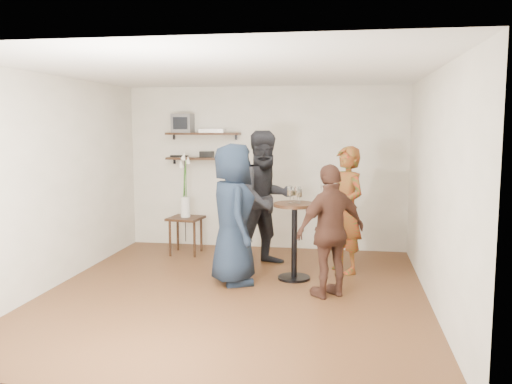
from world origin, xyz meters
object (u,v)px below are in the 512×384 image
drinks_table (294,231)px  person_plaid (346,210)px  side_table (186,223)px  person_dark (266,199)px  dvd_deck (213,131)px  person_navy (233,214)px  radio (207,154)px  person_brown (331,231)px  crt_monitor (183,123)px

drinks_table → person_plaid: bearing=35.4°
side_table → person_dark: person_dark is taller
drinks_table → person_dark: 0.86m
dvd_deck → side_table: dvd_deck is taller
person_plaid → person_dark: person_dark is taller
person_plaid → person_navy: (-1.40, -0.77, 0.03)m
drinks_table → dvd_deck: bearing=132.2°
person_plaid → radio: bearing=-153.0°
drinks_table → person_dark: person_dark is taller
dvd_deck → side_table: bearing=-119.9°
person_dark → person_navy: bearing=-141.8°
radio → side_table: bearing=-111.0°
side_table → person_brown: 2.88m
radio → person_plaid: 2.61m
dvd_deck → drinks_table: dvd_deck is taller
person_navy → person_brown: 1.28m
person_navy → person_brown: person_navy is taller
radio → person_brown: 3.17m
crt_monitor → side_table: size_ratio=0.55×
dvd_deck → person_navy: bearing=-69.1°
person_brown → dvd_deck: bearing=-86.3°
person_plaid → person_brown: person_plaid is taller
crt_monitor → side_table: (0.18, -0.54, -1.53)m
crt_monitor → person_dark: 2.09m
crt_monitor → person_navy: crt_monitor is taller
side_table → person_navy: 1.80m
dvd_deck → person_plaid: dvd_deck is taller
person_navy → person_brown: (1.23, -0.34, -0.11)m
side_table → crt_monitor: bearing=108.8°
radio → person_plaid: bearing=-27.7°
person_dark → crt_monitor: bearing=111.2°
side_table → person_plaid: 2.56m
crt_monitor → person_plaid: bearing=-24.1°
drinks_table → person_dark: bearing=125.6°
radio → side_table: (-0.21, -0.54, -1.03)m
side_table → person_navy: person_navy is taller
person_dark → person_brown: person_dark is taller
side_table → person_brown: person_brown is taller
person_navy → person_brown: size_ratio=1.14×
crt_monitor → side_table: crt_monitor is taller
person_plaid → side_table: bearing=-140.0°
person_plaid → person_brown: (-0.17, -1.10, -0.08)m
drinks_table → person_plaid: (0.65, 0.46, 0.21)m
crt_monitor → radio: crt_monitor is taller
radio → dvd_deck: bearing=0.0°
dvd_deck → person_dark: dvd_deck is taller
radio → person_dark: (1.12, -0.99, -0.56)m
person_plaid → person_navy: bearing=-96.7°
dvd_deck → drinks_table: (1.48, -1.64, -1.26)m
person_plaid → person_brown: size_ratio=1.10×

